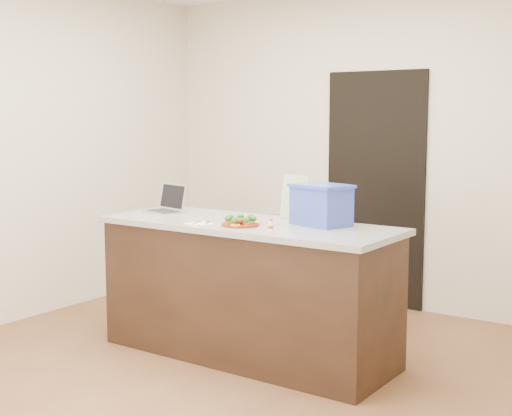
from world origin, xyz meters
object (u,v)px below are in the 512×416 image
Objects in this scene: plate at (241,224)px; laptop at (168,204)px; yogurt_bottle at (271,226)px; chair at (274,265)px; blue_box at (321,205)px; napkin at (200,224)px; island at (248,289)px.

plate is 0.86m from laptop.
laptop is at bearing 164.66° from plate.
yogurt_bottle is (0.28, -0.06, 0.02)m from plate.
chair is at bearing 108.56° from plate.
yogurt_bottle is 0.17× the size of blue_box.
napkin is at bearing -91.46° from chair.
blue_box reaches higher than napkin.
plate reaches higher than napkin.
laptop is at bearing -136.68° from chair.
napkin is 1.00m from chair.
plate is 0.75× the size of laptop.
plate is at bearing 167.35° from yogurt_bottle.
blue_box is (0.67, 0.42, 0.13)m from napkin.
laptop is at bearing -160.36° from blue_box.
yogurt_bottle reaches higher than plate.
island is 2.39× the size of chair.
island reaches higher than chair.
laptop is at bearing 149.93° from napkin.
yogurt_bottle is (0.33, -0.21, 0.49)m from island.
island is 6.22× the size of laptop.
laptop is (-0.78, 0.08, 0.51)m from island.
island is 0.94m from laptop.
plate is 1.71× the size of napkin.
yogurt_bottle is 1.12m from chair.
laptop is (-1.10, 0.29, 0.03)m from yogurt_bottle.
napkin is at bearing -175.48° from yogurt_bottle.
napkin is at bearing -17.41° from laptop.
island is 0.68m from chair.
laptop is (-0.83, 0.23, 0.05)m from plate.
blue_box is (0.14, 0.38, 0.10)m from yogurt_bottle.
laptop is 0.38× the size of chair.
blue_box reaches higher than island.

